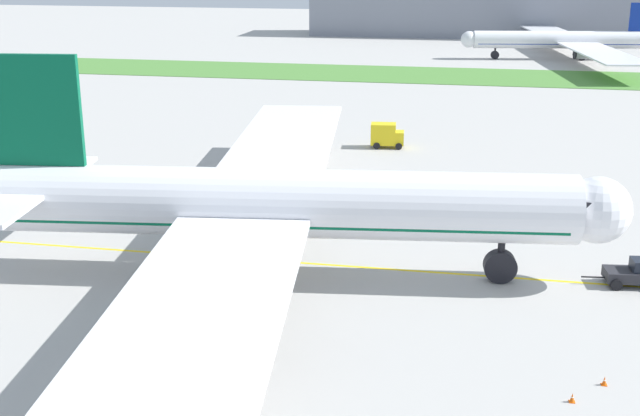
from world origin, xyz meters
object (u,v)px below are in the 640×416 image
object	(u,v)px
airliner_foreground	(268,205)
ground_crew_marshaller_front	(171,273)
service_truck_fuel_bowser	(15,110)
parked_airliner_far_left	(570,40)
ground_crew_wingwalker_port	(230,243)
traffic_cone_port_wing	(604,381)
pushback_tug	(634,273)
service_truck_baggage_loader	(386,135)
traffic_cone_near_nose	(572,398)

from	to	relation	value
airliner_foreground	ground_crew_marshaller_front	xyz separation A→B (m)	(-7.09, -3.30, -5.04)
ground_crew_marshaller_front	service_truck_fuel_bowser	bearing A→B (deg)	129.41
parked_airliner_far_left	service_truck_fuel_bowser	bearing A→B (deg)	-134.78
airliner_foreground	parked_airliner_far_left	size ratio (longest dim) A/B	1.08
ground_crew_wingwalker_port	traffic_cone_port_wing	bearing A→B (deg)	-31.04
pushback_tug	service_truck_fuel_bowser	bearing A→B (deg)	148.59
service_truck_baggage_loader	ground_crew_marshaller_front	bearing A→B (deg)	-102.88
traffic_cone_port_wing	parked_airliner_far_left	bearing A→B (deg)	85.57
airliner_foreground	ground_crew_marshaller_front	bearing A→B (deg)	-155.05
airliner_foreground	ground_crew_wingwalker_port	world-z (taller)	airliner_foreground
pushback_tug	traffic_cone_port_wing	bearing A→B (deg)	-104.48
airliner_foreground	service_truck_fuel_bowser	bearing A→B (deg)	135.10
ground_crew_wingwalker_port	parked_airliner_far_left	size ratio (longest dim) A/B	0.02
ground_crew_wingwalker_port	ground_crew_marshaller_front	distance (m)	7.84
pushback_tug	ground_crew_wingwalker_port	bearing A→B (deg)	178.66
service_truck_baggage_loader	airliner_foreground	bearing A→B (deg)	-95.28
ground_crew_wingwalker_port	ground_crew_marshaller_front	bearing A→B (deg)	-109.11
traffic_cone_port_wing	service_truck_fuel_bowser	size ratio (longest dim) A/B	0.11
ground_crew_wingwalker_port	service_truck_baggage_loader	size ratio (longest dim) A/B	0.37
ground_crew_marshaller_front	service_truck_baggage_loader	distance (m)	51.13
pushback_tug	ground_crew_wingwalker_port	world-z (taller)	pushback_tug
pushback_tug	parked_airliner_far_left	size ratio (longest dim) A/B	0.07
ground_crew_wingwalker_port	traffic_cone_port_wing	distance (m)	33.84
service_truck_baggage_loader	parked_airliner_far_left	xyz separation A→B (m)	(32.47, 99.01, 2.79)
ground_crew_marshaller_front	airliner_foreground	bearing A→B (deg)	24.95
airliner_foreground	service_truck_baggage_loader	world-z (taller)	airliner_foreground
service_truck_baggage_loader	service_truck_fuel_bowser	size ratio (longest dim) A/B	0.86
ground_crew_marshaller_front	service_truck_fuel_bowser	world-z (taller)	service_truck_fuel_bowser
pushback_tug	service_truck_fuel_bowser	distance (m)	97.13
parked_airliner_far_left	service_truck_baggage_loader	bearing A→B (deg)	-108.16
traffic_cone_port_wing	parked_airliner_far_left	xyz separation A→B (m)	(12.31, 158.89, 4.21)
traffic_cone_port_wing	service_truck_baggage_loader	xyz separation A→B (m)	(-20.16, 59.87, 1.42)
pushback_tug	parked_airliner_far_left	distance (m)	142.49
pushback_tug	service_truck_fuel_bowser	world-z (taller)	service_truck_fuel_bowser
parked_airliner_far_left	traffic_cone_port_wing	bearing A→B (deg)	-94.43
traffic_cone_port_wing	service_truck_fuel_bowser	xyz separation A→B (m)	(-78.59, 67.29, 1.34)
traffic_cone_near_nose	traffic_cone_port_wing	size ratio (longest dim) A/B	1.00
ground_crew_marshaller_front	parked_airliner_far_left	distance (m)	155.22
traffic_cone_near_nose	parked_airliner_far_left	bearing A→B (deg)	84.89
ground_crew_wingwalker_port	parked_airliner_far_left	world-z (taller)	parked_airliner_far_left
ground_crew_marshaller_front	traffic_cone_port_wing	size ratio (longest dim) A/B	2.75
ground_crew_marshaller_front	service_truck_baggage_loader	size ratio (longest dim) A/B	0.35
pushback_tug	service_truck_baggage_loader	world-z (taller)	service_truck_baggage_loader
traffic_cone_near_nose	service_truck_fuel_bowser	xyz separation A→B (m)	(-76.48, 69.70, 1.34)
airliner_foreground	pushback_tug	world-z (taller)	airliner_foreground
service_truck_baggage_loader	parked_airliner_far_left	world-z (taller)	parked_airliner_far_left
airliner_foreground	parked_airliner_far_left	distance (m)	150.13
traffic_cone_near_nose	traffic_cone_port_wing	xyz separation A→B (m)	(2.12, 2.41, 0.00)
ground_crew_wingwalker_port	traffic_cone_port_wing	xyz separation A→B (m)	(28.99, -17.45, -0.73)
service_truck_fuel_bowser	parked_airliner_far_left	distance (m)	129.08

